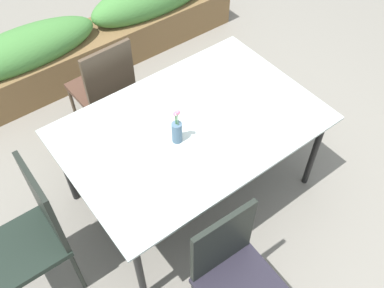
{
  "coord_description": "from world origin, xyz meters",
  "views": [
    {
      "loc": [
        -1.21,
        -1.43,
        2.79
      ],
      "look_at": [
        -0.05,
        0.09,
        0.55
      ],
      "focal_mm": 40.03,
      "sensor_mm": 36.0,
      "label": 1
    }
  ],
  "objects_px": {
    "chair_end_left": "(34,231)",
    "flower_vase": "(177,130)",
    "chair_near_left": "(234,273)",
    "planter_box": "(97,36)",
    "dining_table": "(192,129)",
    "chair_far_side": "(105,86)"
  },
  "relations": [
    {
      "from": "chair_end_left",
      "to": "flower_vase",
      "type": "height_order",
      "value": "chair_end_left"
    },
    {
      "from": "chair_near_left",
      "to": "planter_box",
      "type": "height_order",
      "value": "chair_near_left"
    },
    {
      "from": "dining_table",
      "to": "chair_far_side",
      "type": "bearing_deg",
      "value": 102.03
    },
    {
      "from": "flower_vase",
      "to": "planter_box",
      "type": "distance_m",
      "value": 1.96
    },
    {
      "from": "chair_near_left",
      "to": "chair_far_side",
      "type": "xyz_separation_m",
      "value": [
        0.19,
        1.75,
        0.02
      ]
    },
    {
      "from": "chair_near_left",
      "to": "planter_box",
      "type": "relative_size",
      "value": 0.31
    },
    {
      "from": "chair_near_left",
      "to": "flower_vase",
      "type": "xyz_separation_m",
      "value": [
        0.22,
        0.82,
        0.31
      ]
    },
    {
      "from": "chair_far_side",
      "to": "chair_end_left",
      "type": "xyz_separation_m",
      "value": [
        -0.96,
        -0.88,
        0.03
      ]
    },
    {
      "from": "planter_box",
      "to": "chair_far_side",
      "type": "bearing_deg",
      "value": -113.32
    },
    {
      "from": "chair_near_left",
      "to": "flower_vase",
      "type": "relative_size",
      "value": 3.43
    },
    {
      "from": "chair_near_left",
      "to": "chair_far_side",
      "type": "relative_size",
      "value": 0.97
    },
    {
      "from": "dining_table",
      "to": "flower_vase",
      "type": "height_order",
      "value": "flower_vase"
    },
    {
      "from": "chair_near_left",
      "to": "chair_end_left",
      "type": "relative_size",
      "value": 0.9
    },
    {
      "from": "chair_near_left",
      "to": "dining_table",
      "type": "bearing_deg",
      "value": -111.13
    },
    {
      "from": "planter_box",
      "to": "dining_table",
      "type": "bearing_deg",
      "value": -96.72
    },
    {
      "from": "chair_end_left",
      "to": "flower_vase",
      "type": "bearing_deg",
      "value": -92.75
    },
    {
      "from": "chair_end_left",
      "to": "planter_box",
      "type": "xyz_separation_m",
      "value": [
        1.36,
        1.8,
        -0.26
      ]
    },
    {
      "from": "dining_table",
      "to": "chair_end_left",
      "type": "height_order",
      "value": "chair_end_left"
    },
    {
      "from": "chair_far_side",
      "to": "planter_box",
      "type": "xyz_separation_m",
      "value": [
        0.4,
        0.92,
        -0.23
      ]
    },
    {
      "from": "dining_table",
      "to": "flower_vase",
      "type": "distance_m",
      "value": 0.22
    },
    {
      "from": "chair_far_side",
      "to": "chair_end_left",
      "type": "bearing_deg",
      "value": -139.85
    },
    {
      "from": "dining_table",
      "to": "chair_far_side",
      "type": "height_order",
      "value": "chair_far_side"
    }
  ]
}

